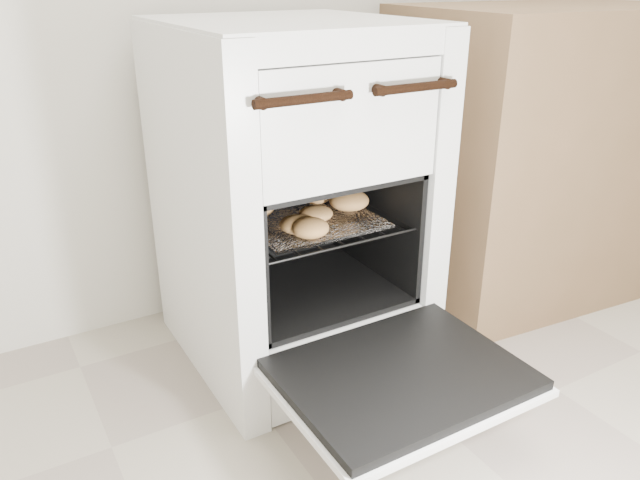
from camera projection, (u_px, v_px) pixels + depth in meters
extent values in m
cube|color=silver|center=(291.00, 200.00, 1.56)|extent=(0.55, 0.59, 0.85)
cylinder|color=black|center=(304.00, 99.00, 1.13)|extent=(0.20, 0.02, 0.02)
cylinder|color=black|center=(416.00, 87.00, 1.25)|extent=(0.20, 0.02, 0.02)
cube|color=black|center=(401.00, 374.00, 1.28)|extent=(0.48, 0.37, 0.02)
cube|color=silver|center=(401.00, 381.00, 1.28)|extent=(0.50, 0.39, 0.01)
cylinder|color=black|center=(229.00, 235.00, 1.43)|extent=(0.01, 0.39, 0.01)
cylinder|color=black|center=(372.00, 205.00, 1.61)|extent=(0.01, 0.39, 0.01)
cylinder|color=black|center=(345.00, 246.00, 1.37)|extent=(0.40, 0.01, 0.01)
cylinder|color=black|center=(272.00, 198.00, 1.66)|extent=(0.40, 0.01, 0.01)
cylinder|color=black|center=(242.00, 233.00, 1.44)|extent=(0.01, 0.37, 0.01)
cylinder|color=black|center=(264.00, 228.00, 1.47)|extent=(0.01, 0.37, 0.01)
cylinder|color=black|center=(285.00, 224.00, 1.49)|extent=(0.01, 0.37, 0.01)
cylinder|color=black|center=(305.00, 219.00, 1.52)|extent=(0.01, 0.37, 0.01)
cylinder|color=black|center=(324.00, 215.00, 1.54)|extent=(0.01, 0.37, 0.01)
cylinder|color=black|center=(343.00, 211.00, 1.57)|extent=(0.01, 0.37, 0.01)
cylinder|color=black|center=(361.00, 208.00, 1.59)|extent=(0.01, 0.37, 0.01)
cube|color=white|center=(308.00, 220.00, 1.50)|extent=(0.31, 0.28, 0.01)
ellipsoid|color=#B47A48|center=(349.00, 200.00, 1.55)|extent=(0.14, 0.14, 0.05)
ellipsoid|color=#B47A48|center=(310.00, 228.00, 1.39)|extent=(0.10, 0.10, 0.04)
ellipsoid|color=#B47A48|center=(316.00, 214.00, 1.48)|extent=(0.11, 0.11, 0.03)
ellipsoid|color=#B47A48|center=(254.00, 207.00, 1.50)|extent=(0.14, 0.14, 0.05)
ellipsoid|color=#B47A48|center=(258.00, 203.00, 1.52)|extent=(0.14, 0.14, 0.05)
ellipsoid|color=#B47A48|center=(316.00, 195.00, 1.59)|extent=(0.11, 0.11, 0.04)
ellipsoid|color=#B47A48|center=(299.00, 224.00, 1.41)|extent=(0.09, 0.09, 0.04)
cube|color=brown|center=(540.00, 152.00, 1.95)|extent=(0.91, 0.64, 0.86)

